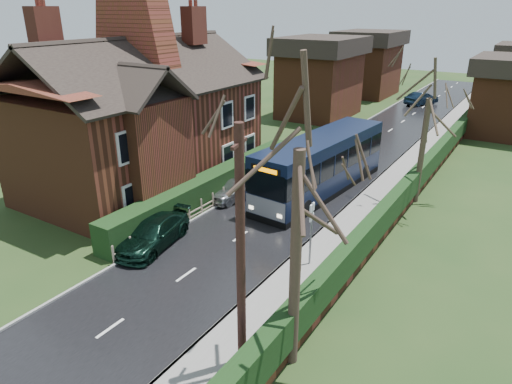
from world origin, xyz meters
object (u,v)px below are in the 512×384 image
Objects in this scene: bus at (321,165)px; bus_stop_sign at (311,225)px; car_silver at (237,188)px; car_green at (153,233)px; telegraph_pole at (241,256)px; brick_house at (143,115)px.

bus_stop_sign is at bearing -62.98° from bus.
car_silver is 0.82× the size of car_green.
telegraph_pole is at bearing -41.75° from car_silver.
bus is at bearing 91.67° from telegraph_pole.
telegraph_pole is at bearing -69.27° from bus.
bus_stop_sign reaches higher than car_silver.
bus is at bearing 105.37° from bus_stop_sign.
telegraph_pole reaches higher than bus_stop_sign.
brick_house reaches higher than bus.
brick_house is at bearing 158.30° from bus_stop_sign.
bus reaches higher than bus_stop_sign.
car_green is (-0.10, -6.65, 0.03)m from car_silver.
bus is at bearing 59.49° from car_green.
bus is at bearing 25.33° from brick_house.
telegraph_pole is at bearing -38.84° from car_green.
bus_stop_sign reaches higher than car_green.
car_green is 9.33m from telegraph_pole.
telegraph_pole reaches higher than bus.
car_green is 1.51× the size of bus_stop_sign.
brick_house reaches higher than car_silver.
telegraph_pole reaches higher than car_green.
bus_stop_sign is at bearing 83.21° from telegraph_pole.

